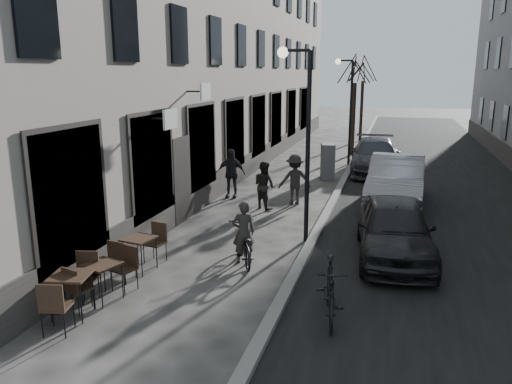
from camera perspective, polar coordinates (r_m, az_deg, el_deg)
The scene contains 21 objects.
ground at distance 8.39m, azimuth -1.97°, elevation -18.67°, with size 120.00×120.00×0.00m, color #312F2D.
road at distance 23.25m, azimuth 19.52°, elevation 1.69°, with size 7.30×60.00×0.00m, color black.
kerb at distance 23.26m, azimuth 10.53°, elevation 2.40°, with size 0.25×60.00×0.12m, color slate.
streetlamp_near at distance 13.03m, azimuth 5.26°, elevation 7.73°, with size 0.90×0.28×5.09m.
streetlamp_far at distance 24.90m, azimuth 10.42°, elevation 10.33°, with size 0.90×0.28×5.09m.
tree_near at distance 27.85m, azimuth 11.33°, elevation 13.71°, with size 2.40×2.40×5.70m.
tree_far at distance 33.83m, azimuth 12.18°, elevation 13.60°, with size 2.40×2.40×5.70m.
bistro_set_a at distance 10.06m, azimuth -20.32°, elevation -10.55°, with size 0.81×1.73×0.99m.
bistro_set_b at distance 10.55m, azimuth -17.12°, elevation -9.36°, with size 0.86×1.61×0.92m.
bistro_set_c at distance 11.82m, azimuth -13.19°, elevation -6.53°, with size 0.75×1.65×0.95m.
sign_board at distance 10.56m, azimuth -22.17°, elevation -10.03°, with size 0.51×0.67×1.06m.
utility_cabinet at distance 21.55m, azimuth 8.18°, elevation 3.50°, with size 0.56×1.01×1.51m, color #5A5A5C.
bicycle at distance 12.00m, azimuth -1.42°, elevation -5.95°, with size 0.62×1.77×0.93m, color black.
cyclist_rider at distance 11.91m, azimuth -1.42°, elevation -4.61°, with size 0.56×0.36×1.52m, color #2B2925.
pedestrian_near at distance 16.58m, azimuth 0.93°, elevation 0.78°, with size 0.78×0.61×1.61m, color black.
pedestrian_mid at distance 17.21m, azimuth 4.46°, elevation 1.44°, with size 1.12×0.64×1.74m, color black.
pedestrian_far at distance 18.10m, azimuth -2.88°, elevation 2.16°, with size 1.05×0.44×1.79m, color black.
car_near at distance 12.70m, azimuth 15.56°, elevation -4.05°, with size 1.75×4.34×1.48m, color black.
car_mid at distance 17.72m, azimuth 15.74°, elevation 1.22°, with size 1.77×5.09×1.68m, color #93949B.
car_far at distance 23.31m, azimuth 13.44°, elevation 4.02°, with size 2.12×5.21×1.51m, color #34353E.
moped at distance 9.44m, azimuth 8.47°, elevation -11.09°, with size 0.53×1.87×1.12m, color black.
Camera 1 is at (2.18, -6.75, 4.47)m, focal length 35.00 mm.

